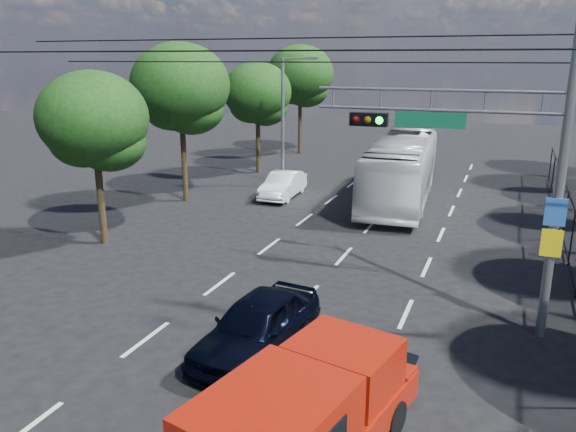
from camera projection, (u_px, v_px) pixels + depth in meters
The scene contains 12 objects.
lane_markings at pixel (358, 240), 22.42m from camera, with size 6.12×38.00×0.01m.
signal_mast at pixel (511, 134), 13.75m from camera, with size 6.43×0.39×9.50m.
streetlight_left at pixel (286, 116), 30.76m from camera, with size 2.09×0.22×7.08m.
utility_wires at pixel (319, 50), 15.84m from camera, with size 22.00×5.04×0.74m.
tree_left_b at pixel (95, 126), 20.89m from camera, with size 4.08×4.08×6.63m.
tree_left_c at pixel (181, 93), 27.14m from camera, with size 4.80×4.80×7.80m.
tree_left_d at pixel (258, 97), 34.33m from camera, with size 4.20×4.20×6.83m.
tree_left_e at pixel (301, 79), 41.34m from camera, with size 4.92×4.92×7.99m.
red_pickup at pixel (307, 415), 9.70m from camera, with size 3.05×5.72×2.03m.
navy_hatchback at pixel (257, 326), 13.68m from camera, with size 1.75×4.34×1.48m, color black.
white_bus at pixel (402, 169), 28.24m from camera, with size 2.74×11.72×3.26m, color silver.
white_van at pixel (283, 185), 29.17m from camera, with size 1.40×4.01×1.32m, color white.
Camera 1 is at (5.28, -6.84, 7.04)m, focal length 35.00 mm.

